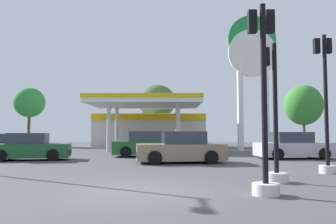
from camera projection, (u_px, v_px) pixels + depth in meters
ground_plane at (134, 191)px, 8.48m from camera, size 90.00×90.00×0.00m
gas_station at (150, 127)px, 33.15m from camera, size 10.94×13.11×4.42m
station_pole_sign at (252, 65)px, 27.38m from camera, size 4.00×0.56×11.32m
car_0 at (181, 149)px, 16.41m from camera, size 4.55×2.42×1.56m
car_1 at (149, 145)px, 20.76m from camera, size 4.54×2.19×1.60m
car_2 at (293, 147)px, 19.07m from camera, size 4.42×2.23×1.54m
car_3 at (15, 145)px, 21.89m from camera, size 4.31×2.77×1.43m
car_5 at (30, 148)px, 18.04m from camera, size 4.38×2.48×1.48m
traffic_signal_0 at (326, 113)px, 12.29m from camera, size 0.65×0.67×5.18m
traffic_signal_1 at (275, 138)px, 10.06m from camera, size 0.68×0.70×4.26m
traffic_signal_2 at (264, 116)px, 8.04m from camera, size 0.65×0.68×4.67m
tree_0 at (29, 103)px, 37.15m from camera, size 3.39×3.39×6.59m
tree_1 at (157, 102)px, 38.63m from camera, size 4.33×4.33×7.13m
tree_2 at (303, 105)px, 36.47m from camera, size 4.14×4.14×6.78m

